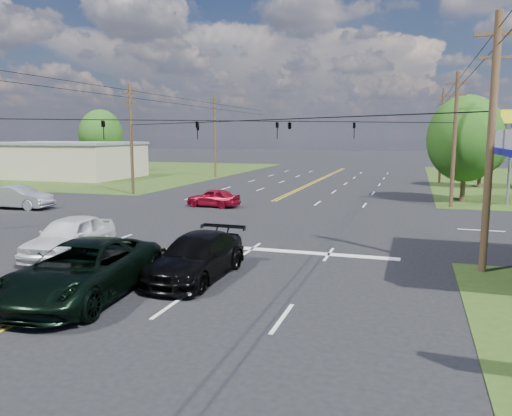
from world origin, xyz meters
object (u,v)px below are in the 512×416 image
(pickup_dkgreen, at_px, (83,270))
(pickup_white, at_px, (70,236))
(sedan_silver, at_px, (18,197))
(pole_se, at_px, (491,141))
(pole_ne, at_px, (455,138))
(suv_black, at_px, (197,257))
(pole_left_far, at_px, (215,135))
(pole_right_far, at_px, (442,135))
(tree_far_l, at_px, (101,135))
(retail_nw, at_px, (67,161))
(tree_right_b, at_px, (481,145))
(pole_nw, at_px, (131,138))
(tree_right_a, at_px, (466,139))

(pickup_dkgreen, relative_size, pickup_white, 1.27)
(sedan_silver, bearing_deg, pole_se, -108.23)
(pole_se, bearing_deg, pole_ne, 90.00)
(pole_se, xyz_separation_m, suv_black, (-10.00, -3.97, -4.13))
(pole_left_far, relative_size, sedan_silver, 2.02)
(pole_right_far, bearing_deg, pole_ne, -90.00)
(tree_far_l, relative_size, sedan_silver, 1.77)
(retail_nw, height_order, pole_se, pole_se)
(retail_nw, xyz_separation_m, pole_se, (43.00, -31.00, 2.92))
(retail_nw, distance_m, sedan_silver, 26.90)
(retail_nw, distance_m, pole_right_far, 43.53)
(pickup_white, bearing_deg, pickup_dkgreen, -54.45)
(tree_right_b, xyz_separation_m, pickup_white, (-20.00, -35.63, -3.35))
(pole_nw, height_order, sedan_silver, pole_nw)
(pole_ne, distance_m, pickup_white, 26.72)
(pole_nw, bearing_deg, suv_black, -53.93)
(pole_left_far, distance_m, tree_right_a, 31.39)
(retail_nw, xyz_separation_m, pole_ne, (43.00, -13.00, 2.92))
(pole_ne, distance_m, pole_right_far, 19.00)
(pole_se, height_order, sedan_silver, pole_se)
(pole_se, relative_size, pole_nw, 1.00)
(pole_left_far, xyz_separation_m, pole_right_far, (26.00, 0.00, 0.00))
(tree_right_a, xyz_separation_m, tree_right_b, (2.50, 12.00, -0.65))
(pickup_dkgreen, relative_size, suv_black, 1.19)
(pickup_white, bearing_deg, tree_right_b, 54.59)
(tree_right_a, bearing_deg, retail_nw, 167.20)
(pickup_white, bearing_deg, tree_far_l, 117.06)
(pole_nw, height_order, pickup_white, pole_nw)
(pole_right_far, distance_m, sedan_silver, 41.31)
(pole_nw, distance_m, tree_right_b, 33.10)
(pole_right_far, distance_m, pickup_white, 43.14)
(pole_left_far, xyz_separation_m, pickup_dkgreen, (13.50, -44.12, -4.27))
(tree_right_a, relative_size, tree_far_l, 0.94)
(pole_left_far, bearing_deg, tree_right_b, -7.72)
(pole_ne, xyz_separation_m, suv_black, (-10.00, -21.97, -4.13))
(retail_nw, xyz_separation_m, pole_left_far, (17.00, 6.00, 3.17))
(pole_se, distance_m, pole_left_far, 45.22)
(sedan_silver, bearing_deg, pickup_white, -133.00)
(pole_ne, bearing_deg, retail_nw, 163.18)
(pole_ne, distance_m, pickup_dkgreen, 28.35)
(tree_far_l, xyz_separation_m, pickup_dkgreen, (32.50, -48.12, -4.29))
(pole_se, xyz_separation_m, pole_left_far, (-26.00, 37.00, 0.25))
(pickup_dkgreen, bearing_deg, pole_left_far, 102.14)
(pole_nw, relative_size, pickup_white, 1.86)
(pole_left_far, bearing_deg, pole_ne, -36.16)
(pickup_dkgreen, height_order, suv_black, pickup_dkgreen)
(retail_nw, distance_m, tree_right_a, 45.21)
(pole_nw, height_order, pole_right_far, pole_right_far)
(retail_nw, relative_size, tree_right_a, 1.96)
(tree_right_b, bearing_deg, tree_right_a, -101.77)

